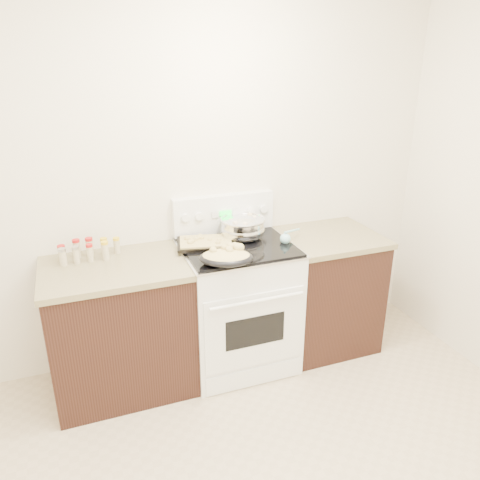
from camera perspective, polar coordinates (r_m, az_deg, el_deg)
name	(u,v)px	position (r m, az deg, el deg)	size (l,w,h in m)	color
room_shell	(283,199)	(1.61, 5.31, 4.96)	(4.10, 3.60, 2.75)	white
counter_left	(121,327)	(3.30, -14.25, -10.24)	(0.93, 0.67, 0.92)	black
counter_right	(325,290)	(3.73, 10.30, -5.96)	(0.73, 0.67, 0.92)	black
kitchen_range	(237,303)	(3.43, -0.32, -7.64)	(0.78, 0.73, 1.22)	white
mixing_bowl	(243,228)	(3.34, 0.33, 1.50)	(0.38, 0.38, 0.19)	silver
roasting_pan	(227,256)	(2.93, -1.65, -2.02)	(0.40, 0.34, 0.12)	black
baking_sheet	(205,242)	(3.24, -4.32, -0.27)	(0.44, 0.35, 0.06)	black
wooden_spoon	(225,253)	(3.07, -1.89, -1.61)	(0.18, 0.22, 0.04)	olive
blue_ladle	(286,238)	(3.29, 5.65, 0.28)	(0.22, 0.19, 0.09)	#92D3DA
spice_jars	(87,250)	(3.20, -18.19, -1.22)	(0.39, 0.15, 0.13)	#BFB28C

